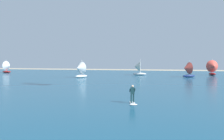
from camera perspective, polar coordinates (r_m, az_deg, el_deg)
ocean at (r=55.09m, az=6.51°, el=-1.99°), size 160.00×90.00×0.10m
kitesurfer at (r=23.39m, az=4.61°, el=-5.98°), size 1.06×2.03×1.67m
sailboat_near_shore at (r=67.93m, az=5.72°, el=0.47°), size 3.67×3.15×4.23m
sailboat_heeled_over at (r=71.94m, az=21.51°, el=0.52°), size 3.47×3.97×4.47m
sailboat_outermost at (r=61.77m, az=16.34°, el=0.10°), size 3.52×3.20×3.92m
sailboat_far_right at (r=86.72m, az=-22.14°, el=0.65°), size 3.62×3.14×4.10m
sailboat_mid_right at (r=58.22m, az=-7.19°, el=0.12°), size 3.24×3.63×4.07m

